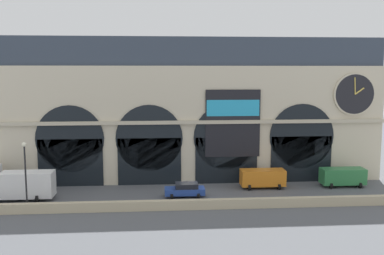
% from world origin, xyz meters
% --- Properties ---
extents(ground_plane, '(200.00, 200.00, 0.00)m').
position_xyz_m(ground_plane, '(0.00, 0.00, 0.00)').
color(ground_plane, '#54565B').
extents(quay_parapet_wall, '(90.00, 0.70, 0.97)m').
position_xyz_m(quay_parapet_wall, '(0.00, -4.99, 0.48)').
color(quay_parapet_wall, '#BCAD8C').
rests_on(quay_parapet_wall, ground).
extents(station_building, '(48.89, 4.88, 17.87)m').
position_xyz_m(station_building, '(0.05, 7.22, 8.65)').
color(station_building, beige).
rests_on(station_building, ground).
extents(box_truck_west, '(7.50, 2.91, 3.12)m').
position_xyz_m(box_truck_west, '(-18.49, -0.63, 1.70)').
color(box_truck_west, '#28479E').
rests_on(box_truck_west, ground).
extents(car_center, '(4.40, 2.22, 1.55)m').
position_xyz_m(car_center, '(-0.72, -0.59, 0.80)').
color(car_center, '#28479E').
rests_on(car_center, ground).
extents(van_mideast, '(5.20, 2.48, 2.20)m').
position_xyz_m(van_mideast, '(8.65, 2.35, 1.25)').
color(van_mideast, orange).
rests_on(van_mideast, ground).
extents(van_east, '(5.20, 2.48, 2.20)m').
position_xyz_m(van_east, '(18.40, 2.30, 1.25)').
color(van_east, '#2D7A42').
rests_on(van_east, ground).
extents(street_lamp_quayside, '(0.44, 0.44, 6.90)m').
position_xyz_m(street_lamp_quayside, '(-16.66, -4.19, 4.41)').
color(street_lamp_quayside, black).
rests_on(street_lamp_quayside, ground).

